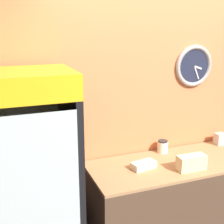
{
  "coord_description": "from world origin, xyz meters",
  "views": [
    {
      "loc": [
        -1.57,
        -1.39,
        2.17
      ],
      "look_at": [
        -0.67,
        0.94,
        1.46
      ],
      "focal_mm": 50.0,
      "sensor_mm": 36.0,
      "label": 1
    }
  ],
  "objects_px": {
    "napkin_dispenser": "(220,139)",
    "sandwich_flat_left": "(144,165)",
    "beverage_cooler": "(31,177)",
    "condiment_jar": "(163,146)",
    "sandwich_stack_bottom": "(191,166)",
    "sandwich_stack_middle": "(192,159)"
  },
  "relations": [
    {
      "from": "beverage_cooler",
      "to": "condiment_jar",
      "type": "height_order",
      "value": "beverage_cooler"
    },
    {
      "from": "beverage_cooler",
      "to": "sandwich_stack_middle",
      "type": "relative_size",
      "value": 7.19
    },
    {
      "from": "sandwich_stack_bottom",
      "to": "condiment_jar",
      "type": "distance_m",
      "value": 0.43
    },
    {
      "from": "beverage_cooler",
      "to": "condiment_jar",
      "type": "distance_m",
      "value": 1.32
    },
    {
      "from": "sandwich_stack_bottom",
      "to": "condiment_jar",
      "type": "bearing_deg",
      "value": 95.32
    },
    {
      "from": "condiment_jar",
      "to": "napkin_dispenser",
      "type": "relative_size",
      "value": 1.04
    },
    {
      "from": "sandwich_stack_middle",
      "to": "sandwich_flat_left",
      "type": "bearing_deg",
      "value": 155.5
    },
    {
      "from": "beverage_cooler",
      "to": "sandwich_flat_left",
      "type": "bearing_deg",
      "value": -2.43
    },
    {
      "from": "beverage_cooler",
      "to": "sandwich_flat_left",
      "type": "xyz_separation_m",
      "value": [
        0.96,
        -0.04,
        -0.04
      ]
    },
    {
      "from": "beverage_cooler",
      "to": "sandwich_stack_bottom",
      "type": "bearing_deg",
      "value": -9.02
    },
    {
      "from": "beverage_cooler",
      "to": "napkin_dispenser",
      "type": "xyz_separation_m",
      "value": [
        1.98,
        0.19,
        -0.01
      ]
    },
    {
      "from": "sandwich_stack_bottom",
      "to": "napkin_dispenser",
      "type": "xyz_separation_m",
      "value": [
        0.64,
        0.4,
        0.03
      ]
    },
    {
      "from": "beverage_cooler",
      "to": "sandwich_flat_left",
      "type": "distance_m",
      "value": 0.97
    },
    {
      "from": "sandwich_stack_bottom",
      "to": "sandwich_stack_middle",
      "type": "height_order",
      "value": "sandwich_stack_middle"
    },
    {
      "from": "sandwich_stack_bottom",
      "to": "condiment_jar",
      "type": "xyz_separation_m",
      "value": [
        -0.04,
        0.43,
        0.03
      ]
    },
    {
      "from": "condiment_jar",
      "to": "sandwich_stack_middle",
      "type": "bearing_deg",
      "value": -84.68
    },
    {
      "from": "sandwich_flat_left",
      "to": "beverage_cooler",
      "type": "bearing_deg",
      "value": 177.57
    },
    {
      "from": "sandwich_stack_middle",
      "to": "napkin_dispenser",
      "type": "xyz_separation_m",
      "value": [
        0.64,
        0.4,
        -0.04
      ]
    },
    {
      "from": "sandwich_flat_left",
      "to": "napkin_dispenser",
      "type": "relative_size",
      "value": 1.95
    },
    {
      "from": "beverage_cooler",
      "to": "sandwich_stack_middle",
      "type": "xyz_separation_m",
      "value": [
        1.34,
        -0.21,
        0.03
      ]
    },
    {
      "from": "sandwich_stack_middle",
      "to": "condiment_jar",
      "type": "relative_size",
      "value": 2.06
    },
    {
      "from": "napkin_dispenser",
      "to": "sandwich_flat_left",
      "type": "bearing_deg",
      "value": -167.17
    }
  ]
}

